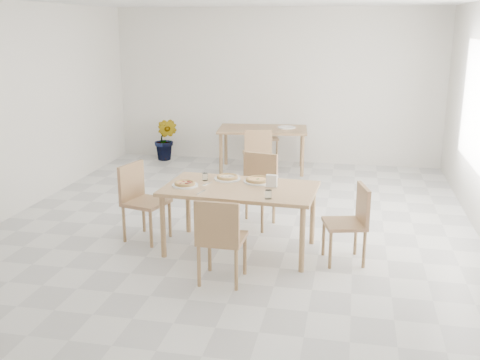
% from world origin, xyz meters
% --- Properties ---
extents(main_table, '(1.72, 1.04, 0.75)m').
position_xyz_m(main_table, '(0.24, -0.90, 0.68)').
color(main_table, tan).
rests_on(main_table, ground).
extents(chair_south, '(0.45, 0.45, 0.89)m').
position_xyz_m(chair_south, '(0.22, -1.79, 0.51)').
color(chair_south, '#AD7956').
rests_on(chair_south, ground).
extents(chair_north, '(0.54, 0.54, 0.91)m').
position_xyz_m(chair_north, '(0.27, 0.01, 0.53)').
color(chair_north, '#AD7956').
rests_on(chair_north, ground).
extents(chair_west, '(0.55, 0.55, 0.91)m').
position_xyz_m(chair_west, '(-1.00, -0.77, 0.53)').
color(chair_west, '#AD7956').
rests_on(chair_west, ground).
extents(chair_east, '(0.51, 0.51, 0.85)m').
position_xyz_m(chair_east, '(1.47, -0.97, 0.49)').
color(chair_east, '#AD7956').
rests_on(chair_east, ground).
extents(plate_margherita, '(0.32, 0.32, 0.02)m').
position_xyz_m(plate_margherita, '(0.40, -0.67, 0.76)').
color(plate_margherita, white).
rests_on(plate_margherita, main_table).
extents(plate_mushroom, '(0.31, 0.31, 0.02)m').
position_xyz_m(plate_mushroom, '(0.03, -0.63, 0.76)').
color(plate_mushroom, white).
rests_on(plate_mushroom, main_table).
extents(plate_pepperoni, '(0.29, 0.29, 0.02)m').
position_xyz_m(plate_pepperoni, '(-0.37, -0.99, 0.76)').
color(plate_pepperoni, white).
rests_on(plate_pepperoni, main_table).
extents(pizza_margherita, '(0.37, 0.37, 0.03)m').
position_xyz_m(pizza_margherita, '(0.40, -0.67, 0.78)').
color(pizza_margherita, '#E5C36B').
rests_on(pizza_margherita, plate_margherita).
extents(pizza_mushroom, '(0.31, 0.31, 0.03)m').
position_xyz_m(pizza_mushroom, '(0.03, -0.63, 0.78)').
color(pizza_mushroom, '#E5C36B').
rests_on(pizza_mushroom, plate_mushroom).
extents(pizza_pepperoni, '(0.24, 0.24, 0.03)m').
position_xyz_m(pizza_pepperoni, '(-0.37, -0.99, 0.78)').
color(pizza_pepperoni, '#E5C36B').
rests_on(pizza_pepperoni, plate_pepperoni).
extents(tumbler_a, '(0.07, 0.07, 0.09)m').
position_xyz_m(tumbler_a, '(0.61, -1.27, 0.80)').
color(tumbler_a, white).
rests_on(tumbler_a, main_table).
extents(tumbler_b, '(0.06, 0.06, 0.08)m').
position_xyz_m(tumbler_b, '(-0.22, -0.71, 0.79)').
color(tumbler_b, white).
rests_on(tumbler_b, main_table).
extents(napkin_holder, '(0.13, 0.07, 0.15)m').
position_xyz_m(napkin_holder, '(0.58, -0.86, 0.82)').
color(napkin_holder, silver).
rests_on(napkin_holder, main_table).
extents(fork_a, '(0.06, 0.19, 0.01)m').
position_xyz_m(fork_a, '(-0.13, -1.19, 0.75)').
color(fork_a, silver).
rests_on(fork_a, main_table).
extents(fork_b, '(0.09, 0.17, 0.01)m').
position_xyz_m(fork_b, '(-0.15, -0.86, 0.75)').
color(fork_b, silver).
rests_on(fork_b, main_table).
extents(second_table, '(1.61, 1.03, 0.75)m').
position_xyz_m(second_table, '(-0.11, 2.76, 0.67)').
color(second_table, '#AD7956').
rests_on(second_table, ground).
extents(chair_back_s, '(0.54, 0.54, 0.89)m').
position_xyz_m(chair_back_s, '(-0.07, 1.97, 0.51)').
color(chair_back_s, '#AD7956').
rests_on(chair_back_s, ground).
extents(chair_back_n, '(0.56, 0.56, 0.89)m').
position_xyz_m(chair_back_n, '(-0.20, 3.50, 0.52)').
color(chair_back_n, '#AD7956').
rests_on(chair_back_n, ground).
extents(plate_empty, '(0.31, 0.31, 0.02)m').
position_xyz_m(plate_empty, '(0.29, 2.89, 0.76)').
color(plate_empty, white).
rests_on(plate_empty, second_table).
extents(potted_plant, '(0.49, 0.41, 0.80)m').
position_xyz_m(potted_plant, '(-2.02, 3.15, 0.40)').
color(potted_plant, '#275F1C').
rests_on(potted_plant, ground).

